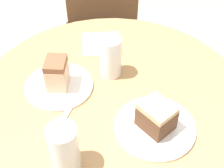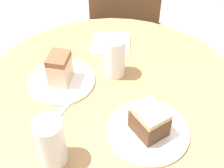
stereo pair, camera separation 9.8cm
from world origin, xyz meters
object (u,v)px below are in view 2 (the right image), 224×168
plate_near (62,81)px  cake_slice_far (149,121)px  plate_far (148,131)px  cake_slice_near (60,68)px  glass_water (51,145)px  chair (123,26)px  glass_lemonade (115,59)px

plate_near → cake_slice_far: 0.35m
cake_slice_far → plate_far: bearing=-116.6°
cake_slice_near → plate_far: bearing=-38.4°
plate_far → glass_water: size_ratio=1.59×
glass_water → plate_far: bearing=17.9°
chair → plate_far: (0.03, -0.98, 0.30)m
cake_slice_near → glass_water: glass_water is taller
plate_near → glass_water: bearing=-87.8°
chair → cake_slice_far: bearing=-81.9°
plate_near → glass_water: (0.01, -0.30, 0.06)m
chair → glass_lemonade: (-0.06, -0.73, 0.36)m
chair → cake_slice_near: 0.88m
plate_near → glass_lemonade: (0.18, 0.04, 0.06)m
plate_near → glass_lemonade: size_ratio=1.56×
glass_lemonade → plate_far: bearing=-70.4°
cake_slice_near → plate_near: bearing=-90.0°
cake_slice_far → glass_lemonade: (-0.09, 0.26, 0.01)m
chair → cake_slice_near: size_ratio=9.25×
cake_slice_far → glass_water: size_ratio=0.82×
plate_far → cake_slice_far: cake_slice_far is taller
plate_far → chair: bearing=91.6°
cake_slice_near → cake_slice_far: (0.27, -0.21, -0.01)m
cake_slice_near → glass_lemonade: glass_lemonade is taller
plate_far → glass_lemonade: bearing=109.6°
chair → cake_slice_far: 1.04m
cake_slice_near → glass_lemonade: size_ratio=0.72×
plate_near → cake_slice_far: cake_slice_far is taller
plate_near → cake_slice_near: bearing=90.0°
chair → glass_water: 1.15m
cake_slice_near → glass_lemonade: 0.18m
cake_slice_near → cake_slice_far: 0.34m
cake_slice_near → chair: bearing=72.5°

